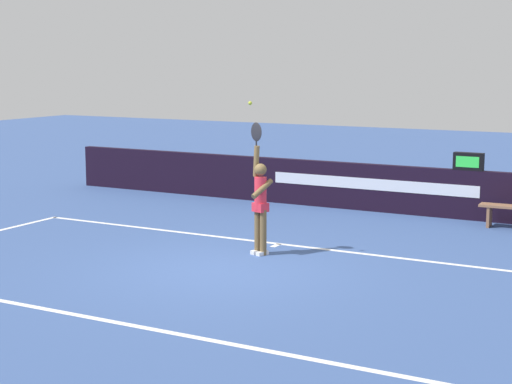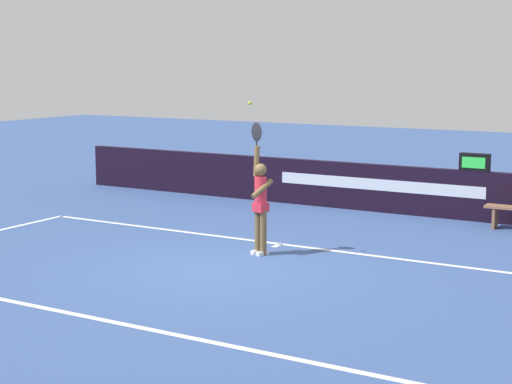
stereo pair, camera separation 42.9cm
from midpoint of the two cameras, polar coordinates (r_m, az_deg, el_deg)
ground_plane at (r=13.89m, az=-1.76°, el=-5.39°), size 60.00×60.00×0.00m
court_lines at (r=13.54m, az=-2.73°, el=-5.76°), size 11.49×5.45×0.00m
back_wall at (r=19.41m, az=8.32°, el=0.34°), size 16.45×0.20×1.10m
speed_display at (r=18.53m, az=15.64°, el=2.01°), size 0.65×0.21×0.39m
tennis_player at (r=14.72m, az=1.14°, el=-0.60°), size 0.45×0.49×2.40m
tennis_ball at (r=14.24m, az=0.43°, el=6.21°), size 0.07×0.07×0.07m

